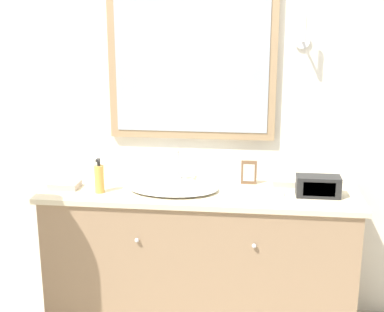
{
  "coord_description": "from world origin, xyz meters",
  "views": [
    {
      "loc": [
        0.29,
        -2.6,
        1.84
      ],
      "look_at": [
        -0.04,
        0.29,
        1.06
      ],
      "focal_mm": 50.0,
      "sensor_mm": 36.0,
      "label": 1
    }
  ],
  "objects_px": {
    "sink_basin": "(173,187)",
    "soap_bottle": "(99,178)",
    "appliance_box": "(318,186)",
    "picture_frame": "(249,173)"
  },
  "relations": [
    {
      "from": "sink_basin",
      "to": "soap_bottle",
      "type": "height_order",
      "value": "soap_bottle"
    },
    {
      "from": "soap_bottle",
      "to": "appliance_box",
      "type": "bearing_deg",
      "value": 3.44
    },
    {
      "from": "sink_basin",
      "to": "appliance_box",
      "type": "height_order",
      "value": "sink_basin"
    },
    {
      "from": "sink_basin",
      "to": "appliance_box",
      "type": "relative_size",
      "value": 2.14
    },
    {
      "from": "picture_frame",
      "to": "sink_basin",
      "type": "bearing_deg",
      "value": -159.15
    },
    {
      "from": "sink_basin",
      "to": "appliance_box",
      "type": "xyz_separation_m",
      "value": [
        0.81,
        -0.01,
        0.04
      ]
    },
    {
      "from": "sink_basin",
      "to": "soap_bottle",
      "type": "distance_m",
      "value": 0.42
    },
    {
      "from": "appliance_box",
      "to": "picture_frame",
      "type": "relative_size",
      "value": 1.69
    },
    {
      "from": "appliance_box",
      "to": "picture_frame",
      "type": "height_order",
      "value": "picture_frame"
    },
    {
      "from": "appliance_box",
      "to": "picture_frame",
      "type": "distance_m",
      "value": 0.42
    }
  ]
}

